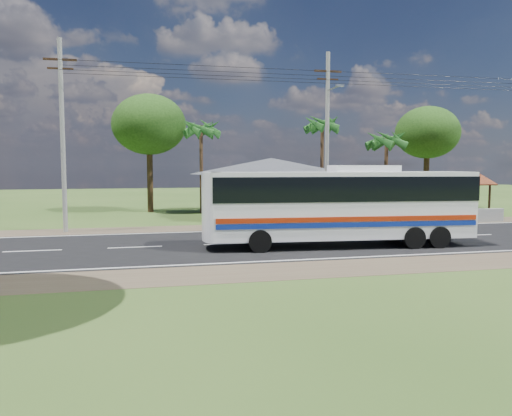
{
  "coord_description": "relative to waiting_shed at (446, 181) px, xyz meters",
  "views": [
    {
      "loc": [
        -8.58,
        -23.9,
        3.91
      ],
      "look_at": [
        -2.93,
        1.0,
        1.67
      ],
      "focal_mm": 35.0,
      "sensor_mm": 36.0,
      "label": 1
    }
  ],
  "objects": [
    {
      "name": "ground",
      "position": [
        -13.0,
        -8.5,
        -2.73
      ],
      "size": [
        120.0,
        120.0,
        0.0
      ],
      "primitive_type": "plane",
      "color": "#2F4B1A",
      "rests_on": "ground"
    },
    {
      "name": "road",
      "position": [
        -13.0,
        -8.5,
        -2.72
      ],
      "size": [
        120.0,
        16.0,
        0.03
      ],
      "color": "black",
      "rests_on": "ground"
    },
    {
      "name": "house",
      "position": [
        -12.0,
        4.5,
        -0.09
      ],
      "size": [
        12.4,
        10.0,
        5.0
      ],
      "color": "tan",
      "rests_on": "ground"
    },
    {
      "name": "waiting_shed",
      "position": [
        0.0,
        0.0,
        0.0
      ],
      "size": [
        5.2,
        4.48,
        3.35
      ],
      "color": "#332112",
      "rests_on": "ground"
    },
    {
      "name": "concrete_barrier",
      "position": [
        -1.0,
        -2.9,
        -2.28
      ],
      "size": [
        7.0,
        0.3,
        0.9
      ],
      "primitive_type": "cube",
      "color": "#9E9E99",
      "rests_on": "ground"
    },
    {
      "name": "utility_poles",
      "position": [
        -10.33,
        -2.01,
        3.04
      ],
      "size": [
        32.8,
        2.22,
        11.0
      ],
      "color": "#9E9E99",
      "rests_on": "ground"
    },
    {
      "name": "palm_near",
      "position": [
        -3.5,
        2.5,
        2.98
      ],
      "size": [
        2.8,
        2.8,
        6.7
      ],
      "color": "#47301E",
      "rests_on": "ground"
    },
    {
      "name": "palm_mid",
      "position": [
        -7.0,
        7.0,
        4.43
      ],
      "size": [
        2.8,
        2.8,
        8.2
      ],
      "color": "#47301E",
      "rests_on": "ground"
    },
    {
      "name": "palm_far",
      "position": [
        -17.0,
        7.5,
        3.95
      ],
      "size": [
        2.8,
        2.8,
        7.7
      ],
      "color": "#47301E",
      "rests_on": "ground"
    },
    {
      "name": "tree_behind_house",
      "position": [
        -21.0,
        9.5,
        4.39
      ],
      "size": [
        6.0,
        6.0,
        9.61
      ],
      "color": "#47301E",
      "rests_on": "ground"
    },
    {
      "name": "tree_behind_shed",
      "position": [
        3.0,
        7.5,
        3.95
      ],
      "size": [
        5.6,
        5.6,
        9.02
      ],
      "color": "#47301E",
      "rests_on": "ground"
    },
    {
      "name": "coach_bus",
      "position": [
        -12.36,
        -10.27,
        -0.52
      ],
      "size": [
        12.63,
        3.63,
        3.87
      ],
      "rotation": [
        0.0,
        0.0,
        -0.08
      ],
      "color": "white",
      "rests_on": "ground"
    },
    {
      "name": "motorcycle",
      "position": [
        -8.13,
        -3.45,
        -2.26
      ],
      "size": [
        1.87,
        0.88,
        0.95
      ],
      "primitive_type": "imported",
      "rotation": [
        0.0,
        0.0,
        1.71
      ],
      "color": "black",
      "rests_on": "ground"
    },
    {
      "name": "person",
      "position": [
        -2.48,
        -4.25,
        -1.85
      ],
      "size": [
        0.76,
        0.64,
        1.76
      ],
      "primitive_type": "imported",
      "rotation": [
        0.0,
        0.0,
        2.75
      ],
      "color": "#1C3A9B",
      "rests_on": "ground"
    }
  ]
}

